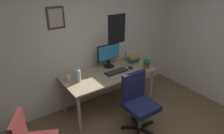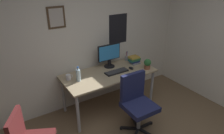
# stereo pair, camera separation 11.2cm
# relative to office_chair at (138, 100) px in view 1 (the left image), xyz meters

# --- Properties ---
(wall_back) EXTENTS (4.40, 0.10, 2.60)m
(wall_back) POSITION_rel_office_chair_xyz_m (-0.34, 1.18, 0.77)
(wall_back) COLOR silver
(wall_back) RESTS_ON ground_plane
(desk) EXTENTS (1.64, 0.76, 0.72)m
(desk) POSITION_rel_office_chair_xyz_m (-0.05, 0.73, 0.12)
(desk) COLOR tan
(desk) RESTS_ON ground_plane
(office_chair) EXTENTS (0.55, 0.57, 0.95)m
(office_chair) POSITION_rel_office_chair_xyz_m (0.00, 0.00, 0.00)
(office_chair) COLOR #1E234C
(office_chair) RESTS_ON ground_plane
(monitor) EXTENTS (0.46, 0.20, 0.43)m
(monitor) POSITION_rel_office_chair_xyz_m (0.09, 0.95, 0.43)
(monitor) COLOR black
(monitor) RESTS_ON desk
(keyboard) EXTENTS (0.43, 0.15, 0.03)m
(keyboard) POSITION_rel_office_chair_xyz_m (0.07, 0.66, 0.21)
(keyboard) COLOR black
(keyboard) RESTS_ON desk
(computer_mouse) EXTENTS (0.06, 0.11, 0.04)m
(computer_mouse) POSITION_rel_office_chair_xyz_m (0.37, 0.64, 0.21)
(computer_mouse) COLOR black
(computer_mouse) RESTS_ON desk
(water_bottle) EXTENTS (0.07, 0.07, 0.25)m
(water_bottle) POSITION_rel_office_chair_xyz_m (-0.63, 0.74, 0.30)
(water_bottle) COLOR silver
(water_bottle) RESTS_ON desk
(coffee_mug_near) EXTENTS (0.12, 0.08, 0.09)m
(coffee_mug_near) POSITION_rel_office_chair_xyz_m (-0.75, 0.87, 0.24)
(coffee_mug_near) COLOR white
(coffee_mug_near) RESTS_ON desk
(potted_plant) EXTENTS (0.13, 0.13, 0.19)m
(potted_plant) POSITION_rel_office_chair_xyz_m (0.62, 0.48, 0.30)
(potted_plant) COLOR brown
(potted_plant) RESTS_ON desk
(pen_cup) EXTENTS (0.07, 0.07, 0.20)m
(pen_cup) POSITION_rel_office_chair_xyz_m (0.54, 1.01, 0.25)
(pen_cup) COLOR #9EA0A5
(pen_cup) RESTS_ON desk
(book_stack_left) EXTENTS (0.21, 0.16, 0.15)m
(book_stack_left) POSITION_rel_office_chair_xyz_m (0.57, 0.80, 0.27)
(book_stack_left) COLOR gray
(book_stack_left) RESTS_ON desk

